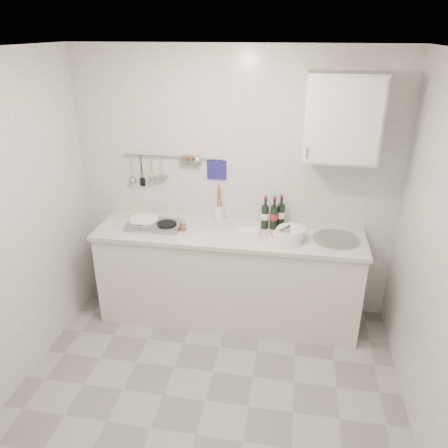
% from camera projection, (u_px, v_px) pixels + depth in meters
% --- Properties ---
extents(floor, '(3.00, 3.00, 0.00)m').
position_uv_depth(floor, '(205.00, 401.00, 3.35)').
color(floor, slate).
rests_on(floor, ground).
extents(ceiling, '(3.00, 3.00, 0.00)m').
position_uv_depth(ceiling, '(197.00, 51.00, 2.32)').
color(ceiling, silver).
rests_on(ceiling, back_wall).
extents(back_wall, '(3.00, 0.02, 2.50)m').
position_uv_depth(back_wall, '(234.00, 187.00, 4.09)').
color(back_wall, silver).
rests_on(back_wall, floor).
extents(wall_right, '(0.02, 2.80, 2.50)m').
position_uv_depth(wall_right, '(448.00, 278.00, 2.60)').
color(wall_right, silver).
rests_on(wall_right, floor).
extents(counter, '(2.44, 0.64, 0.96)m').
position_uv_depth(counter, '(229.00, 278.00, 4.16)').
color(counter, beige).
rests_on(counter, floor).
extents(wall_rail, '(0.98, 0.09, 0.34)m').
position_uv_depth(wall_rail, '(171.00, 166.00, 4.08)').
color(wall_rail, '#93969B').
rests_on(wall_rail, back_wall).
extents(wall_cabinet, '(0.60, 0.38, 0.70)m').
position_uv_depth(wall_cabinet, '(342.00, 118.00, 3.50)').
color(wall_cabinet, beige).
rests_on(wall_cabinet, back_wall).
extents(plate_stack_hob, '(0.30, 0.30, 0.05)m').
position_uv_depth(plate_stack_hob, '(143.00, 221.00, 4.11)').
color(plate_stack_hob, '#4965A7').
rests_on(plate_stack_hob, counter).
extents(plate_stack_sink, '(0.32, 0.30, 0.12)m').
position_uv_depth(plate_stack_sink, '(288.00, 235.00, 3.78)').
color(plate_stack_sink, white).
rests_on(plate_stack_sink, counter).
extents(wine_bottles, '(0.21, 0.13, 0.31)m').
position_uv_depth(wine_bottles, '(273.00, 212.00, 3.98)').
color(wine_bottles, black).
rests_on(wine_bottles, counter).
extents(butter_dish, '(0.20, 0.11, 0.06)m').
position_uv_depth(butter_dish, '(249.00, 232.00, 3.89)').
color(butter_dish, white).
rests_on(butter_dish, counter).
extents(strawberry_punnet, '(0.12, 0.12, 0.04)m').
position_uv_depth(strawberry_punnet, '(278.00, 237.00, 3.80)').
color(strawberry_punnet, red).
rests_on(strawberry_punnet, counter).
extents(utensil_crock, '(0.09, 0.09, 0.36)m').
position_uv_depth(utensil_crock, '(219.00, 212.00, 4.16)').
color(utensil_crock, white).
rests_on(utensil_crock, counter).
extents(jar_a, '(0.06, 0.06, 0.09)m').
position_uv_depth(jar_a, '(220.00, 216.00, 4.18)').
color(jar_a, brown).
rests_on(jar_a, counter).
extents(jar_b, '(0.06, 0.06, 0.07)m').
position_uv_depth(jar_b, '(290.00, 225.00, 4.00)').
color(jar_b, brown).
rests_on(jar_b, counter).
extents(jar_c, '(0.07, 0.07, 0.08)m').
position_uv_depth(jar_c, '(292.00, 229.00, 3.92)').
color(jar_c, brown).
rests_on(jar_c, counter).
extents(jar_d, '(0.06, 0.06, 0.09)m').
position_uv_depth(jar_d, '(183.00, 226.00, 3.97)').
color(jar_d, brown).
rests_on(jar_d, counter).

